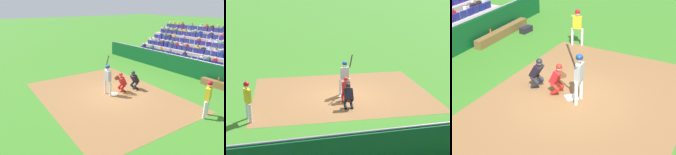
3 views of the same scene
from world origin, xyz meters
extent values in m
plane|color=#357121|center=(0.00, 0.00, 0.00)|extent=(160.00, 160.00, 0.00)
cube|color=brown|center=(0.00, 0.50, 0.00)|extent=(9.78, 7.36, 0.01)
cube|color=white|center=(0.00, 0.00, 0.02)|extent=(0.62, 0.62, 0.02)
cylinder|color=silver|center=(-0.12, 0.33, 0.44)|extent=(0.13, 0.13, 0.89)
cylinder|color=silver|center=(0.37, 0.35, 0.44)|extent=(0.13, 0.13, 0.89)
cube|color=#969A9E|center=(0.13, 0.34, 1.20)|extent=(0.42, 0.24, 0.63)
sphere|color=tan|center=(0.13, 0.34, 1.67)|extent=(0.23, 0.23, 0.23)
sphere|color=navy|center=(0.13, 0.34, 1.73)|extent=(0.26, 0.26, 0.26)
cylinder|color=#969A9E|center=(0.18, 0.32, 1.50)|extent=(0.45, 0.12, 0.14)
cylinder|color=#969A9E|center=(0.34, 0.32, 1.50)|extent=(0.17, 0.14, 0.13)
cylinder|color=black|center=(0.42, 0.16, 1.91)|extent=(0.13, 0.35, 0.78)
sphere|color=black|center=(0.40, 0.30, 1.53)|extent=(0.06, 0.06, 0.06)
cylinder|color=#B02017|center=(-0.19, -0.58, 0.15)|extent=(0.17, 0.39, 0.34)
cylinder|color=#B02017|center=(-0.19, -0.58, 0.37)|extent=(0.17, 0.39, 0.33)
cylinder|color=#B02017|center=(0.13, -0.61, 0.15)|extent=(0.17, 0.39, 0.34)
cylinder|color=#B02017|center=(0.13, -0.61, 0.37)|extent=(0.17, 0.39, 0.33)
cube|color=red|center=(-0.03, -0.63, 0.73)|extent=(0.46, 0.49, 0.60)
cube|color=#B02017|center=(-0.02, -0.51, 0.73)|extent=(0.40, 0.28, 0.44)
sphere|color=#D3AB87|center=(-0.02, -0.51, 1.08)|extent=(0.22, 0.22, 0.22)
cube|color=black|center=(-0.02, -0.51, 1.08)|extent=(0.21, 0.14, 0.20)
sphere|color=#B02017|center=(-0.02, -0.51, 1.14)|extent=(0.24, 0.24, 0.24)
cylinder|color=brown|center=(0.12, -0.31, 0.95)|extent=(0.10, 0.30, 0.30)
cylinder|color=red|center=(0.13, -0.49, 0.88)|extent=(0.12, 0.39, 0.22)
cylinder|color=black|center=(-0.30, -1.53, 0.15)|extent=(0.15, 0.39, 0.34)
cylinder|color=black|center=(-0.30, -1.53, 0.37)|extent=(0.15, 0.38, 0.33)
cylinder|color=black|center=(0.02, -1.53, 0.15)|extent=(0.15, 0.39, 0.34)
cylinder|color=black|center=(0.02, -1.53, 0.37)|extent=(0.15, 0.38, 0.33)
cube|color=black|center=(-0.14, -1.54, 0.72)|extent=(0.43, 0.50, 0.60)
cube|color=black|center=(-0.14, -1.43, 0.72)|extent=(0.39, 0.29, 0.42)
sphere|color=brown|center=(-0.14, -1.40, 1.06)|extent=(0.22, 0.22, 0.22)
cube|color=black|center=(-0.14, -1.40, 1.06)|extent=(0.20, 0.14, 0.19)
sphere|color=black|center=(-0.14, -1.40, 1.12)|extent=(0.24, 0.24, 0.24)
cube|color=#0B461E|center=(0.00, -6.56, 0.66)|extent=(17.81, 0.24, 1.32)
cylinder|color=gray|center=(0.00, -6.56, 1.36)|extent=(17.81, 0.07, 0.07)
cylinder|color=#CF4C1D|center=(-3.16, -6.01, 0.58)|extent=(0.07, 0.07, 0.27)
cylinder|color=silver|center=(-4.86, -1.68, 0.44)|extent=(0.16, 0.16, 0.87)
cylinder|color=silver|center=(-4.71, -2.15, 0.44)|extent=(0.16, 0.16, 0.87)
cube|color=gold|center=(-4.78, -1.91, 1.18)|extent=(0.34, 0.48, 0.62)
sphere|color=beige|center=(-4.78, -1.91, 1.64)|extent=(0.23, 0.23, 0.23)
sphere|color=#B7101D|center=(-4.78, -1.91, 1.70)|extent=(0.25, 0.25, 0.25)
cylinder|color=gold|center=(-4.79, -1.97, 1.47)|extent=(0.18, 0.47, 0.14)
cylinder|color=gold|center=(-4.74, -2.13, 1.47)|extent=(0.11, 0.16, 0.13)
cube|color=#A29790|center=(0.00, -9.04, 0.26)|extent=(15.16, 0.98, 0.52)
cube|color=navy|center=(-1.68, -8.89, 0.73)|extent=(0.44, 0.10, 0.42)
cube|color=navy|center=(-1.12, -8.89, 0.73)|extent=(0.44, 0.10, 0.42)
cube|color=red|center=(-1.12, -9.14, 0.78)|extent=(0.32, 0.22, 0.52)
sphere|color=beige|center=(-1.12, -9.14, 1.14)|extent=(0.19, 0.19, 0.19)
cube|color=navy|center=(-0.56, -8.89, 0.73)|extent=(0.44, 0.10, 0.42)
cube|color=#287740|center=(-0.56, -9.14, 0.78)|extent=(0.32, 0.22, 0.52)
sphere|color=beige|center=(-0.56, -9.14, 1.14)|extent=(0.19, 0.19, 0.19)
cube|color=navy|center=(0.00, -8.89, 0.73)|extent=(0.44, 0.10, 0.42)
cube|color=white|center=(0.00, -9.14, 0.78)|extent=(0.32, 0.22, 0.52)
sphere|color=#D5A487|center=(0.00, -9.14, 1.14)|extent=(0.19, 0.19, 0.19)
cube|color=navy|center=(0.56, -8.89, 0.73)|extent=(0.44, 0.10, 0.42)
cube|color=navy|center=(1.12, -8.89, 0.73)|extent=(0.44, 0.10, 0.42)
cube|color=navy|center=(1.68, -8.89, 0.73)|extent=(0.44, 0.10, 0.42)
cube|color=#2B242B|center=(1.68, -9.14, 0.78)|extent=(0.32, 0.22, 0.52)
sphere|color=brown|center=(1.68, -9.14, 1.14)|extent=(0.19, 0.19, 0.19)
cube|color=navy|center=(2.25, -8.89, 0.73)|extent=(0.44, 0.10, 0.42)
cube|color=navy|center=(2.81, -8.89, 0.73)|extent=(0.44, 0.10, 0.42)
cube|color=navy|center=(3.37, -8.89, 0.73)|extent=(0.44, 0.10, 0.42)
cube|color=gray|center=(3.37, -9.14, 0.78)|extent=(0.32, 0.22, 0.52)
sphere|color=tan|center=(3.37, -9.14, 1.14)|extent=(0.19, 0.19, 0.19)
cube|color=navy|center=(3.93, -8.89, 0.73)|extent=(0.44, 0.10, 0.42)
cube|color=navy|center=(4.49, -8.89, 0.73)|extent=(0.44, 0.10, 0.42)
cube|color=gold|center=(4.49, -9.14, 0.78)|extent=(0.32, 0.22, 0.52)
sphere|color=tan|center=(4.49, -9.14, 1.14)|extent=(0.19, 0.19, 0.19)
cube|color=navy|center=(5.05, -8.89, 0.73)|extent=(0.44, 0.10, 0.42)
cube|color=navy|center=(5.61, -8.89, 0.73)|extent=(0.44, 0.10, 0.42)
cube|color=#2C7940|center=(5.61, -9.14, 0.78)|extent=(0.32, 0.22, 0.52)
sphere|color=#CCA58D|center=(5.61, -9.14, 1.14)|extent=(0.19, 0.19, 0.19)
cube|color=navy|center=(6.18, -8.89, 0.73)|extent=(0.44, 0.10, 0.42)
cube|color=navy|center=(6.74, -8.89, 0.73)|extent=(0.44, 0.10, 0.42)
cube|color=black|center=(6.74, -9.14, 0.78)|extent=(0.32, 0.22, 0.52)
sphere|color=#AF7855|center=(6.74, -9.14, 1.14)|extent=(0.19, 0.19, 0.19)
cube|color=#A29790|center=(0.00, -10.02, 0.52)|extent=(15.16, 0.98, 1.05)
cube|color=navy|center=(-1.12, -9.87, 1.26)|extent=(0.44, 0.10, 0.42)
cube|color=navy|center=(-1.12, -10.12, 1.31)|extent=(0.32, 0.22, 0.52)
sphere|color=tan|center=(-1.12, -10.12, 1.67)|extent=(0.19, 0.19, 0.19)
cube|color=navy|center=(-0.56, -9.87, 1.26)|extent=(0.44, 0.10, 0.42)
cube|color=silver|center=(-0.56, -10.12, 1.31)|extent=(0.32, 0.22, 0.52)
sphere|color=brown|center=(-0.56, -10.12, 1.67)|extent=(0.19, 0.19, 0.19)
cube|color=navy|center=(0.00, -9.87, 1.26)|extent=(0.44, 0.10, 0.42)
cube|color=white|center=(0.00, -10.12, 1.31)|extent=(0.32, 0.22, 0.52)
sphere|color=#D7A988|center=(0.00, -10.12, 1.67)|extent=(0.19, 0.19, 0.19)
cube|color=navy|center=(0.56, -9.87, 1.26)|extent=(0.44, 0.10, 0.42)
cube|color=#1E2D2F|center=(0.56, -10.12, 1.31)|extent=(0.32, 0.22, 0.52)
sphere|color=#D1AE8D|center=(0.56, -10.12, 1.67)|extent=(0.19, 0.19, 0.19)
cube|color=navy|center=(1.12, -9.87, 1.26)|extent=(0.44, 0.10, 0.42)
cube|color=gold|center=(1.12, -10.12, 1.31)|extent=(0.32, 0.22, 0.52)
sphere|color=brown|center=(1.12, -10.12, 1.67)|extent=(0.19, 0.19, 0.19)
cube|color=navy|center=(1.68, -9.87, 1.26)|extent=(0.44, 0.10, 0.42)
cube|color=navy|center=(2.25, -9.87, 1.26)|extent=(0.44, 0.10, 0.42)
cube|color=red|center=(2.25, -10.12, 1.31)|extent=(0.32, 0.22, 0.52)
sphere|color=tan|center=(2.25, -10.12, 1.67)|extent=(0.19, 0.19, 0.19)
cube|color=navy|center=(2.81, -9.87, 1.26)|extent=(0.44, 0.10, 0.42)
cube|color=silver|center=(2.81, -10.12, 1.31)|extent=(0.32, 0.22, 0.52)
sphere|color=brown|center=(2.81, -10.12, 1.67)|extent=(0.19, 0.19, 0.19)
cube|color=navy|center=(3.37, -9.87, 1.26)|extent=(0.44, 0.10, 0.42)
cube|color=red|center=(3.37, -10.12, 1.31)|extent=(0.32, 0.22, 0.52)
sphere|color=#D9AA85|center=(3.37, -10.12, 1.67)|extent=(0.19, 0.19, 0.19)
cube|color=navy|center=(3.93, -9.87, 1.26)|extent=(0.44, 0.10, 0.42)
cube|color=#2B782F|center=(3.93, -10.12, 1.31)|extent=(0.32, 0.22, 0.52)
sphere|color=brown|center=(3.93, -10.12, 1.67)|extent=(0.19, 0.19, 0.19)
cube|color=navy|center=(4.49, -9.87, 1.26)|extent=(0.44, 0.10, 0.42)
cube|color=navy|center=(4.49, -10.12, 1.31)|extent=(0.32, 0.22, 0.52)
sphere|color=beige|center=(4.49, -10.12, 1.67)|extent=(0.19, 0.19, 0.19)
cube|color=navy|center=(5.05, -9.87, 1.26)|extent=(0.44, 0.10, 0.42)
cube|color=#2C2927|center=(5.05, -10.12, 1.31)|extent=(0.32, 0.22, 0.52)
sphere|color=beige|center=(5.05, -10.12, 1.67)|extent=(0.19, 0.19, 0.19)
cube|color=navy|center=(5.61, -9.87, 1.26)|extent=(0.44, 0.10, 0.42)
cube|color=gray|center=(5.61, -10.12, 1.31)|extent=(0.32, 0.22, 0.52)
sphere|color=brown|center=(5.61, -10.12, 1.67)|extent=(0.19, 0.19, 0.19)
cube|color=navy|center=(6.18, -9.87, 1.26)|extent=(0.44, 0.10, 0.42)
cube|color=gray|center=(6.18, -10.12, 1.31)|extent=(0.32, 0.22, 0.52)
sphere|color=beige|center=(6.18, -10.12, 1.67)|extent=(0.19, 0.19, 0.19)
cube|color=navy|center=(6.74, -9.87, 1.26)|extent=(0.44, 0.10, 0.42)
cube|color=silver|center=(6.74, -10.12, 1.31)|extent=(0.32, 0.22, 0.52)
sphere|color=#AC7D57|center=(6.74, -10.12, 1.67)|extent=(0.19, 0.19, 0.19)
cube|color=#A29790|center=(0.00, -10.99, 0.79)|extent=(15.16, 0.98, 1.57)
cube|color=navy|center=(-0.56, -10.85, 1.78)|extent=(0.44, 0.10, 0.42)
cube|color=#2B753B|center=(-0.56, -11.09, 1.83)|extent=(0.32, 0.22, 0.52)
sphere|color=tan|center=(-0.56, -11.09, 2.19)|extent=(0.19, 0.19, 0.19)
cube|color=navy|center=(0.00, -10.85, 1.78)|extent=(0.44, 0.10, 0.42)
cube|color=white|center=(0.00, -11.09, 1.83)|extent=(0.32, 0.22, 0.52)
sphere|color=#D6AE83|center=(0.00, -11.09, 2.19)|extent=(0.19, 0.19, 0.19)
cube|color=navy|center=(0.56, -10.85, 1.78)|extent=(0.44, 0.10, 0.42)
cube|color=white|center=(0.56, -11.09, 1.83)|extent=(0.32, 0.22, 0.52)
sphere|color=tan|center=(0.56, -11.09, 2.19)|extent=(0.19, 0.19, 0.19)
cube|color=navy|center=(1.12, -10.85, 1.78)|extent=(0.44, 0.10, 0.42)
cube|color=navy|center=(1.68, -10.85, 1.78)|extent=(0.44, 0.10, 0.42)
cube|color=red|center=(1.68, -11.09, 1.83)|extent=(0.32, 0.22, 0.52)
sphere|color=#D5B086|center=(1.68, -11.09, 2.19)|extent=(0.19, 0.19, 0.19)
cube|color=navy|center=(2.25, -10.85, 1.78)|extent=(0.44, 0.10, 0.42)
cube|color=navy|center=(2.81, -10.85, 1.78)|extent=(0.44, 0.10, 0.42)
cube|color=navy|center=(3.37, -10.85, 1.78)|extent=(0.44, 0.10, 0.42)
cube|color=gray|center=(3.37, -11.09, 1.83)|extent=(0.32, 0.22, 0.52)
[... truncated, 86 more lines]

